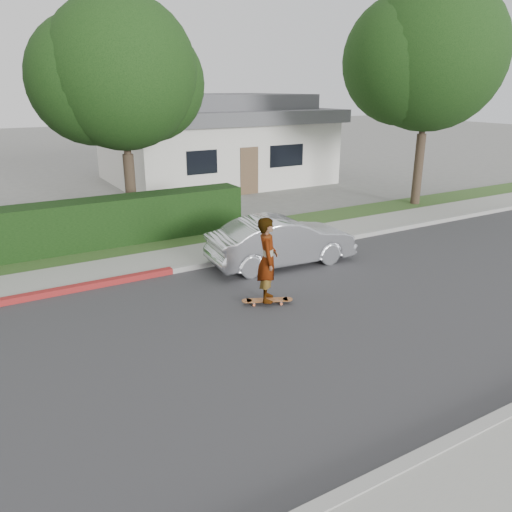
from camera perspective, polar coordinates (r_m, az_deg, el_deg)
The scene contains 12 objects.
ground at distance 9.43m, azimuth -6.24°, elevation -10.71°, with size 120.00×120.00×0.00m, color slate.
road at distance 9.43m, azimuth -6.24°, elevation -10.68°, with size 60.00×8.00×0.01m, color #2D2D30.
curb_near at distance 6.56m, azimuth 10.28°, elevation -25.44°, with size 60.00×0.20×0.15m, color #9E9E99.
curb_far at distance 12.92m, azimuth -13.77°, elevation -2.41°, with size 60.00×0.20×0.15m, color #9E9E99.
sidewalk_far at distance 13.74m, azimuth -14.87°, elevation -1.29°, with size 60.00×1.60×0.12m, color gray.
planting_strip at distance 15.22m, azimuth -16.53°, elevation 0.48°, with size 60.00×1.60×0.10m, color #2D4C1E.
tree_center at distance 17.40m, azimuth -15.34°, elevation 19.06°, with size 5.66×4.84×7.44m.
tree_right at distance 21.24m, azimuth 18.80°, elevation 20.53°, with size 6.32×5.60×8.56m.
house at distance 26.22m, azimuth -4.84°, elevation 13.15°, with size 10.60×8.60×4.30m.
skateboard at distance 11.19m, azimuth 1.29°, elevation -5.08°, with size 1.13×0.68×0.11m.
skateboarder at distance 10.84m, azimuth 1.33°, elevation -0.43°, with size 0.69×0.45×1.89m, color white.
car_silver at distance 13.54m, azimuth 2.96°, elevation 1.73°, with size 1.41×4.03×1.33m, color silver.
Camera 1 is at (-3.24, -7.56, 4.62)m, focal length 35.00 mm.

